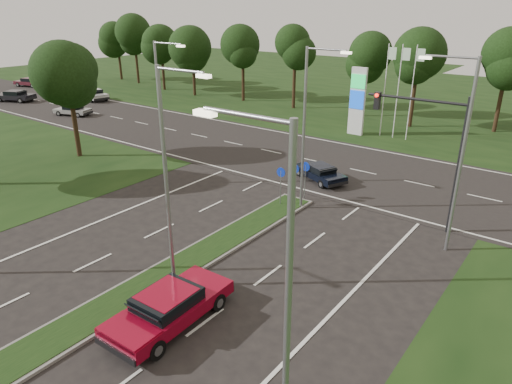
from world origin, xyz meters
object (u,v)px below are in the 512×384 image
Objects in this scene: far_car_b at (93,94)px; far_car_c at (15,96)px; navy_sedan at (319,172)px; far_car_d at (30,82)px; red_sedan at (169,306)px; far_car_a at (73,110)px.

far_car_b is 1.01× the size of far_car_c.
far_car_d reaches higher than navy_sedan.
far_car_c is (-43.63, 1.46, 0.13)m from navy_sedan.
far_car_a is at bearing 150.54° from red_sedan.
far_car_d is at bearing 97.52° from far_car_b.
red_sedan is 16.70m from navy_sedan.
red_sedan is 50.04m from far_car_c.
far_car_a is at bearing -128.44° from far_car_b.
far_car_a is at bearing -114.18° from far_car_c.
navy_sedan is 1.03× the size of far_car_a.
navy_sedan is 43.65m from far_car_c.
red_sedan is 61.48m from far_car_d.
red_sedan is at bearing -128.87° from far_car_d.
far_car_b is 16.39m from far_car_d.
navy_sedan is at bearing -115.38° from far_car_c.
red_sedan reaches higher than far_car_d.
far_car_c is at bearing -141.22° from far_car_d.
far_car_d is at bearing 154.18° from red_sedan.
far_car_c is 1.06× the size of far_car_d.
far_car_a is 12.65m from far_car_c.
navy_sedan is 0.91× the size of far_car_d.
navy_sedan is 0.85× the size of far_car_b.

